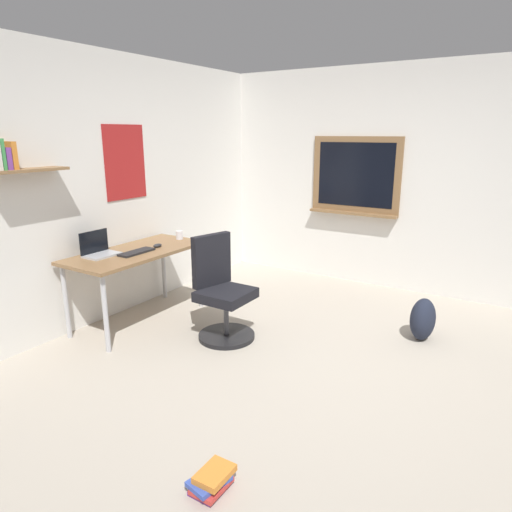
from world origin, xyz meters
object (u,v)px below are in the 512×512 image
Objects in this scene: office_chair at (222,295)px; book_stack_on_floor at (212,481)px; backpack at (423,319)px; desk at (137,258)px; keyboard at (137,252)px; computer_mouse at (157,245)px; coffee_mug at (179,235)px; laptop at (99,250)px.

office_chair reaches higher than book_stack_on_floor.
desk is at bearing 113.13° from backpack.
keyboard is 2.45m from book_stack_on_floor.
computer_mouse is 0.39m from coffee_mug.
office_chair is 2.43× the size of backpack.
backpack is at bearing -70.46° from computer_mouse.
keyboard is 1.47× the size of book_stack_on_floor.
desk is 1.47× the size of office_chair.
desk is 4.50× the size of laptop.
desk is 3.56× the size of backpack.
computer_mouse is at bearing -24.17° from laptop.
coffee_mug is at bearing -3.02° from desk.
coffee_mug is (0.91, -0.19, -0.01)m from laptop.
laptop is (-0.46, 1.07, 0.38)m from office_chair.
desk is at bearing 176.98° from coffee_mug.
desk is 0.96m from office_chair.
desk is at bearing 158.83° from computer_mouse.
computer_mouse reaches higher than desk.
office_chair is 1.06m from coffee_mug.
computer_mouse is at bearing 49.58° from book_stack_on_floor.
book_stack_on_floor is at bearing -117.28° from laptop.
backpack is at bearing -66.87° from desk.
computer_mouse is (0.21, -0.08, 0.09)m from desk.
book_stack_on_floor is at bearing 168.56° from backpack.
laptop is 0.79× the size of backpack.
coffee_mug reaches higher than book_stack_on_floor.
backpack is at bearing -11.44° from book_stack_on_floor.
office_chair reaches higher than coffee_mug.
office_chair is 10.33× the size of coffee_mug.
backpack is (0.86, -2.42, -0.55)m from computer_mouse.
computer_mouse is 2.62m from book_stack_on_floor.
book_stack_on_floor is at bearing -135.75° from coffee_mug.
keyboard is 2.73m from backpack.
keyboard reaches higher than desk.
keyboard is 3.56× the size of computer_mouse.
computer_mouse is 0.41× the size of book_stack_on_floor.
computer_mouse is at bearing 109.54° from backpack.
desk is 13.40× the size of computer_mouse.
coffee_mug is 0.37× the size of book_stack_on_floor.
backpack is at bearing -62.51° from laptop.
keyboard is 4.02× the size of coffee_mug.
computer_mouse is 2.63m from backpack.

